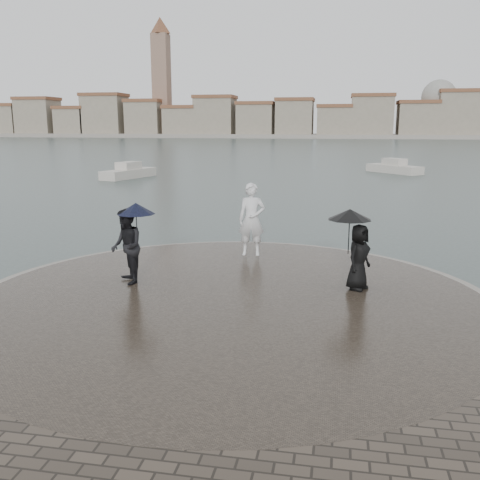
# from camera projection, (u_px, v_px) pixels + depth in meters

# --- Properties ---
(ground) EXTENTS (400.00, 400.00, 0.00)m
(ground) POSITION_uv_depth(u_px,v_px,m) (188.00, 382.00, 9.11)
(ground) COLOR #2B3835
(ground) RESTS_ON ground
(kerb_ring) EXTENTS (12.50, 12.50, 0.32)m
(kerb_ring) POSITION_uv_depth(u_px,v_px,m) (230.00, 306.00, 12.43)
(kerb_ring) COLOR gray
(kerb_ring) RESTS_ON ground
(quay_tip) EXTENTS (11.90, 11.90, 0.36)m
(quay_tip) POSITION_uv_depth(u_px,v_px,m) (230.00, 305.00, 12.43)
(quay_tip) COLOR #2D261E
(quay_tip) RESTS_ON ground
(statue) EXTENTS (0.86, 0.61, 2.21)m
(statue) POSITION_uv_depth(u_px,v_px,m) (252.00, 219.00, 16.22)
(statue) COLOR silver
(statue) RESTS_ON quay_tip
(visitor_left) EXTENTS (1.28, 1.16, 2.04)m
(visitor_left) POSITION_uv_depth(u_px,v_px,m) (128.00, 240.00, 13.30)
(visitor_left) COLOR black
(visitor_left) RESTS_ON quay_tip
(visitor_right) EXTENTS (1.19, 1.10, 1.95)m
(visitor_right) POSITION_uv_depth(u_px,v_px,m) (356.00, 244.00, 12.85)
(visitor_right) COLOR black
(visitor_right) RESTS_ON quay_tip
(far_skyline) EXTENTS (260.00, 20.00, 37.00)m
(far_skyline) POSITION_uv_depth(u_px,v_px,m) (314.00, 119.00, 163.39)
(far_skyline) COLOR gray
(far_skyline) RESTS_ON ground
(boats) EXTENTS (37.97, 14.10, 1.50)m
(boats) POSITION_uv_depth(u_px,v_px,m) (358.00, 171.00, 45.75)
(boats) COLOR #BCB5A9
(boats) RESTS_ON ground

